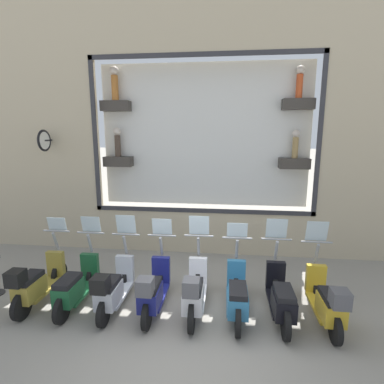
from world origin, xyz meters
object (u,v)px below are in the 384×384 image
scooter_teal_2 (237,295)px  scooter_olive_7 (37,283)px  scooter_white_3 (195,291)px  scooter_green_6 (76,285)px  scooter_yellow_0 (327,300)px  scooter_navy_4 (153,290)px  scooter_black_1 (281,297)px  scooter_silver_5 (113,287)px

scooter_teal_2 → scooter_olive_7: size_ratio=1.00×
scooter_white_3 → scooter_olive_7: bearing=90.2°
scooter_teal_2 → scooter_green_6: bearing=90.0°
scooter_teal_2 → scooter_yellow_0: bearing=-92.3°
scooter_yellow_0 → scooter_teal_2: 1.58m
scooter_teal_2 → scooter_navy_4: bearing=92.2°
scooter_teal_2 → scooter_navy_4: size_ratio=1.00×
scooter_white_3 → scooter_olive_7: 3.16m
scooter_black_1 → scooter_green_6: scooter_black_1 is taller
scooter_navy_4 → scooter_green_6: 1.58m
scooter_white_3 → scooter_green_6: bearing=88.8°
scooter_teal_2 → scooter_silver_5: size_ratio=1.00×
scooter_green_6 → scooter_white_3: bearing=-91.2°
scooter_yellow_0 → scooter_teal_2: scooter_yellow_0 is taller
scooter_yellow_0 → scooter_navy_4: bearing=90.0°
scooter_teal_2 → scooter_olive_7: bearing=90.9°
scooter_yellow_0 → scooter_white_3: 2.37m
scooter_olive_7 → scooter_teal_2: bearing=-89.1°
scooter_yellow_0 → scooter_green_6: size_ratio=1.00×
scooter_yellow_0 → scooter_black_1: bearing=85.1°
scooter_navy_4 → scooter_silver_5: 0.79m
scooter_black_1 → scooter_teal_2: 0.79m
scooter_yellow_0 → scooter_white_3: scooter_white_3 is taller
scooter_green_6 → scooter_teal_2: bearing=-90.0°
scooter_yellow_0 → scooter_navy_4: size_ratio=1.00×
scooter_yellow_0 → scooter_olive_7: 5.52m
scooter_black_1 → scooter_olive_7: 4.73m
scooter_navy_4 → scooter_green_6: size_ratio=1.00×
scooter_teal_2 → scooter_white_3: scooter_white_3 is taller
scooter_silver_5 → scooter_green_6: size_ratio=1.00×
scooter_navy_4 → scooter_silver_5: (-0.00, 0.79, -0.00)m
scooter_olive_7 → scooter_yellow_0: bearing=-90.0°
scooter_teal_2 → scooter_navy_4: (-0.06, 1.58, 0.04)m
scooter_silver_5 → scooter_olive_7: bearing=89.9°
scooter_green_6 → scooter_navy_4: bearing=-92.2°
scooter_silver_5 → scooter_teal_2: bearing=-88.5°
scooter_teal_2 → scooter_silver_5: bearing=91.5°
scooter_silver_5 → scooter_olive_7: (0.00, 1.58, 0.01)m
scooter_teal_2 → scooter_silver_5: (-0.06, 2.37, 0.04)m
scooter_yellow_0 → scooter_green_6: 4.73m
scooter_black_1 → scooter_olive_7: size_ratio=1.00×
scooter_green_6 → scooter_yellow_0: bearing=-90.8°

